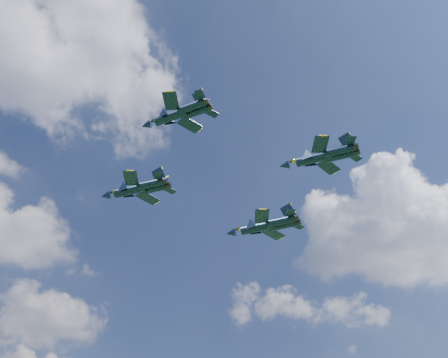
% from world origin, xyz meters
% --- Properties ---
extents(jet_lead, '(14.29, 15.21, 4.02)m').
position_xyz_m(jet_lead, '(-15.85, 14.30, 62.82)').
color(jet_lead, black).
extents(jet_left, '(10.77, 13.02, 3.28)m').
position_xyz_m(jet_left, '(-18.27, -13.30, 59.88)').
color(jet_left, black).
extents(jet_right, '(15.00, 16.99, 4.38)m').
position_xyz_m(jet_right, '(13.40, 11.37, 60.58)').
color(jet_right, black).
extents(jet_slot, '(12.73, 14.14, 3.67)m').
position_xyz_m(jet_slot, '(8.61, -15.80, 59.51)').
color(jet_slot, black).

